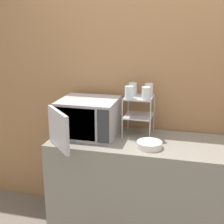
# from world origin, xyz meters

# --- Properties ---
(wall_back) EXTENTS (8.00, 0.06, 2.60)m
(wall_back) POSITION_xyz_m (0.00, 0.67, 1.30)
(wall_back) COLOR #9E7047
(wall_back) RESTS_ON ground_plane
(counter) EXTENTS (1.71, 0.63, 0.89)m
(counter) POSITION_xyz_m (0.00, 0.31, 0.44)
(counter) COLOR gray
(counter) RESTS_ON ground_plane
(microwave) EXTENTS (0.51, 0.73, 0.31)m
(microwave) POSITION_xyz_m (-0.58, 0.33, 1.04)
(microwave) COLOR #ADADB2
(microwave) RESTS_ON counter
(dish_rack) EXTENTS (0.25, 0.26, 0.34)m
(dish_rack) POSITION_xyz_m (-0.15, 0.45, 1.13)
(dish_rack) COLOR #B2B2B7
(dish_rack) RESTS_ON counter
(glass_front_left) EXTENTS (0.07, 0.07, 0.10)m
(glass_front_left) POSITION_xyz_m (-0.22, 0.37, 1.28)
(glass_front_left) COLOR silver
(glass_front_left) RESTS_ON dish_rack
(glass_back_right) EXTENTS (0.07, 0.07, 0.10)m
(glass_back_right) POSITION_xyz_m (-0.08, 0.53, 1.28)
(glass_back_right) COLOR silver
(glass_back_right) RESTS_ON dish_rack
(glass_front_right) EXTENTS (0.07, 0.07, 0.10)m
(glass_front_right) POSITION_xyz_m (-0.08, 0.37, 1.28)
(glass_front_right) COLOR silver
(glass_front_right) RESTS_ON dish_rack
(glass_back_left) EXTENTS (0.07, 0.07, 0.10)m
(glass_back_left) POSITION_xyz_m (-0.22, 0.53, 1.28)
(glass_back_left) COLOR silver
(glass_back_left) RESTS_ON dish_rack
(bowl) EXTENTS (0.20, 0.20, 0.05)m
(bowl) POSITION_xyz_m (-0.01, 0.17, 0.91)
(bowl) COLOR silver
(bowl) RESTS_ON counter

